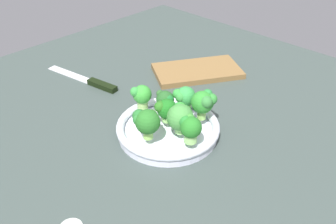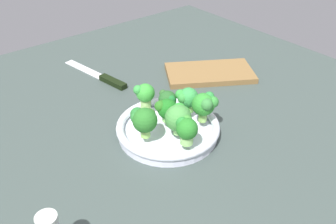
% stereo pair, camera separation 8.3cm
% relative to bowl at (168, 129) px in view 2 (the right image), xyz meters
% --- Properties ---
extents(ground_plane, '(1.30, 1.30, 0.03)m').
position_rel_bowl_xyz_m(ground_plane, '(-0.03, -0.04, -0.03)').
color(ground_plane, '#394642').
extents(bowl, '(0.24, 0.24, 0.03)m').
position_rel_bowl_xyz_m(bowl, '(0.00, 0.00, 0.00)').
color(bowl, silver).
rests_on(bowl, ground_plane).
extents(broccoli_floret_0, '(0.04, 0.05, 0.06)m').
position_rel_bowl_xyz_m(broccoli_floret_0, '(-0.03, -0.04, 0.05)').
color(broccoli_floret_0, '#A2D662').
rests_on(broccoli_floret_0, bowl).
extents(broccoli_floret_1, '(0.06, 0.06, 0.07)m').
position_rel_bowl_xyz_m(broccoli_floret_1, '(-0.07, 0.05, 0.06)').
color(broccoli_floret_1, '#89C25C').
rests_on(broccoli_floret_1, bowl).
extents(broccoli_floret_2, '(0.06, 0.07, 0.07)m').
position_rel_bowl_xyz_m(broccoli_floret_2, '(0.00, 0.04, 0.06)').
color(broccoli_floret_2, '#93D274').
rests_on(broccoli_floret_2, bowl).
extents(broccoli_floret_3, '(0.06, 0.06, 0.07)m').
position_rel_bowl_xyz_m(broccoli_floret_3, '(0.07, 0.00, 0.06)').
color(broccoli_floret_3, '#99D563').
rests_on(broccoli_floret_3, bowl).
extents(broccoli_floret_4, '(0.05, 0.05, 0.06)m').
position_rel_bowl_xyz_m(broccoli_floret_4, '(0.02, 0.08, 0.05)').
color(broccoli_floret_4, '#94D072').
rests_on(broccoli_floret_4, bowl).
extents(broccoli_floret_5, '(0.05, 0.05, 0.06)m').
position_rel_bowl_xyz_m(broccoli_floret_5, '(0.00, -0.09, 0.06)').
color(broccoli_floret_5, '#91BD66').
rests_on(broccoli_floret_5, bowl).
extents(broccoli_floret_6, '(0.05, 0.05, 0.06)m').
position_rel_bowl_xyz_m(broccoli_floret_6, '(-0.00, -0.01, 0.05)').
color(broccoli_floret_6, '#96D371').
rests_on(broccoli_floret_6, bowl).
extents(broccoli_floret_7, '(0.05, 0.05, 0.06)m').
position_rel_bowl_xyz_m(broccoli_floret_7, '(-0.07, -0.01, 0.05)').
color(broccoli_floret_7, '#7BBC59').
rests_on(broccoli_floret_7, bowl).
extents(knife, '(0.07, 0.27, 0.01)m').
position_rel_bowl_xyz_m(knife, '(-0.02, -0.33, -0.01)').
color(knife, silver).
rests_on(knife, ground_plane).
extents(cutting_board, '(0.29, 0.25, 0.02)m').
position_rel_bowl_xyz_m(cutting_board, '(-0.28, -0.15, -0.01)').
color(cutting_board, brown).
rests_on(cutting_board, ground_plane).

